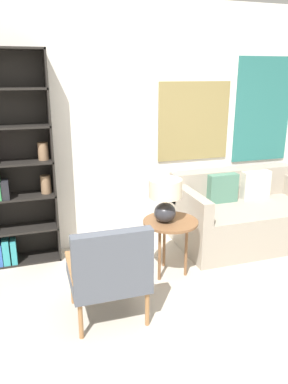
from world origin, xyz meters
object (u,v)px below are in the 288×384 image
object	(u,v)px
side_table	(170,227)
table_lamp	(165,196)
armchair	(110,270)
couch	(244,216)

from	to	relation	value
side_table	table_lamp	bearing A→B (deg)	-174.92
armchair	table_lamp	world-z (taller)	table_lamp
couch	side_table	size ratio (longest dim) A/B	2.79
couch	table_lamp	size ratio (longest dim) A/B	3.77
armchair	side_table	distance (m)	0.93
armchair	couch	size ratio (longest dim) A/B	0.53
armchair	couch	distance (m)	2.13
armchair	couch	xyz separation A→B (m)	(1.86, 1.02, -0.15)
armchair	side_table	size ratio (longest dim) A/B	1.47
couch	side_table	distance (m)	1.23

